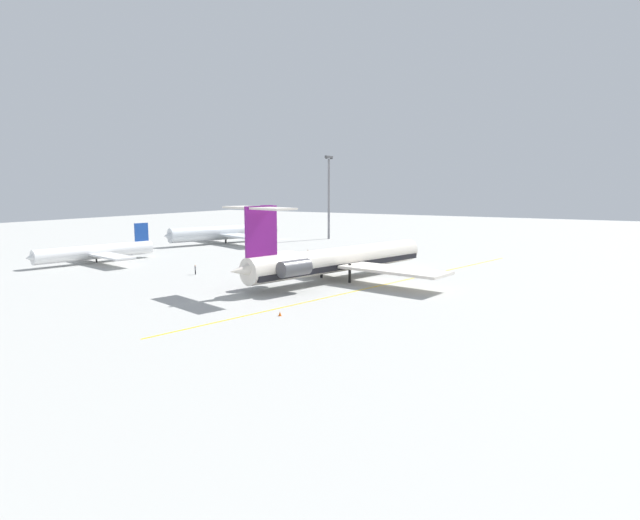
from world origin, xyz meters
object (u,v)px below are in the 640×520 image
object	(u,v)px
airliner_far_left	(93,252)
airliner_mid_left	(223,233)
safety_cone_nose	(280,314)
main_jetliner	(335,260)
ground_crew_near_tail	(308,253)
light_mast	(329,194)
ground_crew_near_nose	(195,268)

from	to	relation	value
airliner_far_left	airliner_mid_left	world-z (taller)	airliner_mid_left
airliner_far_left	safety_cone_nose	size ratio (longest dim) A/B	46.34
main_jetliner	ground_crew_near_tail	world-z (taller)	main_jetliner
airliner_mid_left	light_mast	xyz separation A→B (m)	(26.13, -18.94, 10.48)
airliner_far_left	ground_crew_near_nose	world-z (taller)	airliner_far_left
airliner_mid_left	light_mast	bearing A→B (deg)	164.24
main_jetliner	ground_crew_near_nose	bearing A→B (deg)	122.73
light_mast	airliner_mid_left	bearing A→B (deg)	144.06
airliner_far_left	safety_cone_nose	xyz separation A→B (m)	(-17.17, -58.30, -1.98)
airliner_mid_left	airliner_far_left	bearing A→B (deg)	22.90
airliner_far_left	light_mast	size ratio (longest dim) A/B	1.04
light_mast	ground_crew_near_nose	bearing A→B (deg)	-170.74
airliner_far_left	light_mast	distance (m)	71.46
airliner_far_left	airliner_mid_left	size ratio (longest dim) A/B	0.76
ground_crew_near_tail	airliner_mid_left	bearing A→B (deg)	-41.76
main_jetliner	light_mast	world-z (taller)	light_mast
airliner_far_left	airliner_mid_left	distance (m)	42.43
airliner_far_left	light_mast	bearing A→B (deg)	178.12
safety_cone_nose	airliner_far_left	bearing A→B (deg)	73.59
airliner_mid_left	safety_cone_nose	size ratio (longest dim) A/B	60.58
main_jetliner	ground_crew_near_tail	bearing A→B (deg)	56.38
ground_crew_near_nose	ground_crew_near_tail	distance (m)	29.54
airliner_far_left	ground_crew_near_nose	xyz separation A→B (m)	(0.13, -28.07, -1.16)
airliner_mid_left	safety_cone_nose	distance (m)	84.80
safety_cone_nose	airliner_mid_left	bearing A→B (deg)	45.37
airliner_mid_left	ground_crew_near_tail	distance (m)	38.21
airliner_far_left	ground_crew_near_nose	size ratio (longest dim) A/B	14.82
light_mast	safety_cone_nose	bearing A→B (deg)	-154.22
ground_crew_near_nose	light_mast	xyz separation A→B (m)	(68.37, 11.14, 12.39)
main_jetliner	ground_crew_near_nose	distance (m)	25.56
safety_cone_nose	light_mast	bearing A→B (deg)	25.78
airliner_mid_left	ground_crew_near_tail	bearing A→B (deg)	89.85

